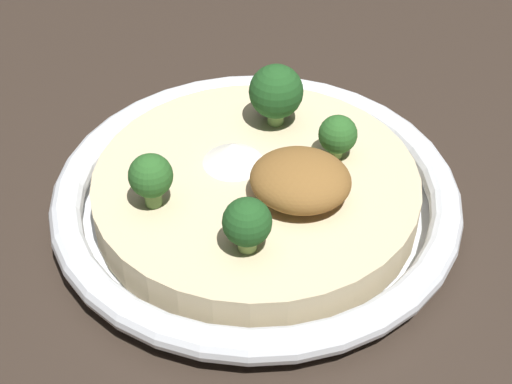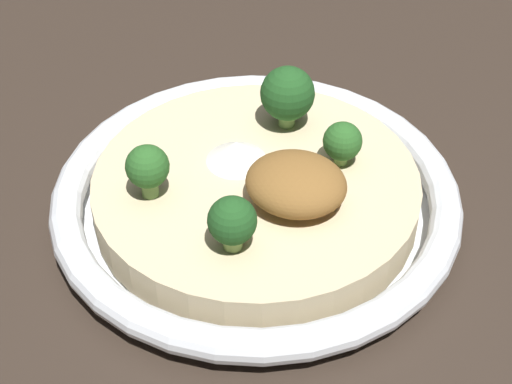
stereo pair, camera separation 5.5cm
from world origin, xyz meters
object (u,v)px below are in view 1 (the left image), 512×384
Objects in this scene: broccoli_right at (151,177)px; broccoli_front at (275,92)px; broccoli_back_left at (247,223)px; broccoli_left at (338,135)px; risotto_bowl at (256,196)px.

broccoli_right is 0.82× the size of broccoli_front.
broccoli_back_left is (-0.07, 0.03, -0.00)m from broccoli_right.
broccoli_back_left reaches higher than broccoli_left.
broccoli_right is at bearing 60.85° from broccoli_front.
broccoli_right is at bearing 35.10° from risotto_bowl.
broccoli_back_left is at bearing 94.60° from broccoli_front.
broccoli_left is at bearing -111.19° from broccoli_back_left.
broccoli_left reaches higher than risotto_bowl.
risotto_bowl is at bearing 90.38° from broccoli_front.
broccoli_front is at bearing -89.62° from risotto_bowl.
broccoli_front is (0.05, -0.03, 0.01)m from broccoli_left.
broccoli_right is 0.12m from broccoli_front.
broccoli_front is 1.27× the size of broccoli_back_left.
risotto_bowl is at bearing 35.19° from broccoli_left.
broccoli_left is at bearing -144.86° from broccoli_right.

